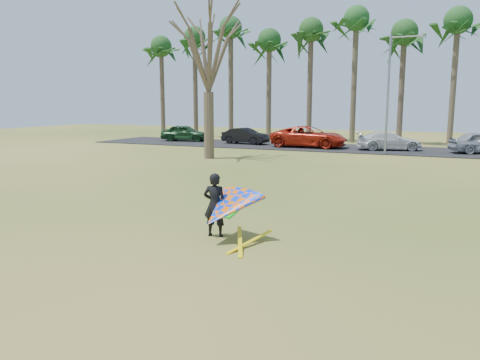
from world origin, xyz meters
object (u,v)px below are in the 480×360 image
at_px(car_3, 389,141).
at_px(kite_flyer, 225,208).
at_px(streetlight, 391,89).
at_px(car_0, 185,133).
at_px(car_2, 309,137).
at_px(bare_tree_left, 208,47).
at_px(car_1, 245,136).

relative_size(car_3, kite_flyer, 1.94).
bearing_deg(streetlight, kite_flyer, -93.32).
distance_m(car_0, car_3, 18.05).
height_order(car_2, kite_flyer, kite_flyer).
bearing_deg(bare_tree_left, streetlight, 34.57).
bearing_deg(bare_tree_left, car_3, 44.15).
xyz_separation_m(car_0, car_1, (6.21, -0.45, -0.07)).
distance_m(car_0, car_2, 12.06).
relative_size(car_2, car_3, 1.28).
bearing_deg(car_0, kite_flyer, -159.03).
height_order(streetlight, car_3, streetlight).
bearing_deg(car_2, car_1, 83.10).
bearing_deg(bare_tree_left, car_0, 127.40).
xyz_separation_m(car_1, car_2, (5.79, -0.76, 0.15)).
xyz_separation_m(car_2, kite_flyer, (4.94, -25.21, -0.03)).
distance_m(bare_tree_left, car_3, 15.16).
height_order(streetlight, kite_flyer, streetlight).
bearing_deg(kite_flyer, streetlight, 86.68).
xyz_separation_m(car_1, car_3, (11.81, -0.51, 0.00)).
bearing_deg(car_0, car_2, -107.45).
xyz_separation_m(car_0, car_3, (18.03, -0.96, -0.07)).
relative_size(car_1, kite_flyer, 1.70).
bearing_deg(streetlight, car_2, 159.14).
distance_m(streetlight, car_2, 7.60).
distance_m(streetlight, car_1, 13.00).
height_order(streetlight, car_0, streetlight).
xyz_separation_m(streetlight, car_0, (-18.26, 3.59, -3.66)).
bearing_deg(streetlight, bare_tree_left, -145.43).
relative_size(bare_tree_left, car_2, 1.64).
height_order(bare_tree_left, car_2, bare_tree_left).
relative_size(streetlight, car_3, 1.73).
bearing_deg(kite_flyer, car_0, 122.66).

